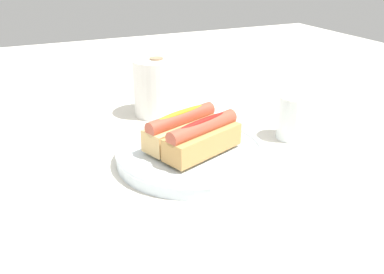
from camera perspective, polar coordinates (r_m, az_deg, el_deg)
name	(u,v)px	position (r m, az deg, el deg)	size (l,w,h in m)	color
ground_plane	(176,164)	(0.76, -2.16, -3.71)	(2.40, 2.40, 0.00)	silver
serving_bowl	(192,154)	(0.76, 0.00, -2.35)	(0.27, 0.27, 0.03)	silver
hotdog_front	(203,138)	(0.72, 1.51, -0.08)	(0.16, 0.10, 0.06)	tan
hotdog_back	(182,129)	(0.76, -1.44, 1.16)	(0.16, 0.10, 0.06)	#DBB270
water_glass	(294,120)	(0.87, 13.82, 2.31)	(0.07, 0.07, 0.09)	white
paper_towel_roll	(157,87)	(0.97, -4.79, 6.85)	(0.11, 0.11, 0.13)	white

